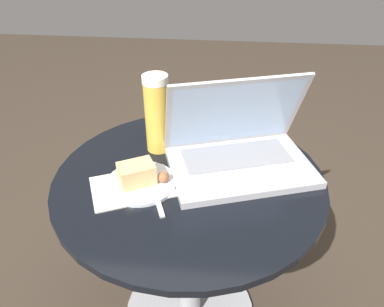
% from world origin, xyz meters
% --- Properties ---
extents(table, '(0.68, 0.68, 0.57)m').
position_xyz_m(table, '(0.00, 0.00, 0.40)').
color(table, '#9E9EA3').
rests_on(table, ground_plane).
extents(napkin, '(0.23, 0.20, 0.00)m').
position_xyz_m(napkin, '(-0.13, -0.06, 0.57)').
color(napkin, silver).
rests_on(napkin, table).
extents(laptop, '(0.41, 0.34, 0.24)m').
position_xyz_m(laptop, '(0.12, 0.06, 0.62)').
color(laptop, '#B2B2B7').
rests_on(laptop, table).
extents(beer_glass, '(0.07, 0.07, 0.21)m').
position_xyz_m(beer_glass, '(-0.10, 0.12, 0.68)').
color(beer_glass, gold).
rests_on(beer_glass, table).
extents(snack_plate, '(0.17, 0.17, 0.06)m').
position_xyz_m(snack_plate, '(-0.11, -0.05, 0.59)').
color(snack_plate, silver).
rests_on(snack_plate, table).
extents(fork, '(0.08, 0.17, 0.00)m').
position_xyz_m(fork, '(-0.08, -0.06, 0.57)').
color(fork, '#B2B2B7').
rests_on(fork, table).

